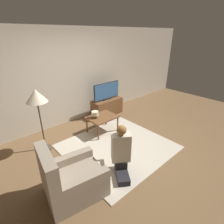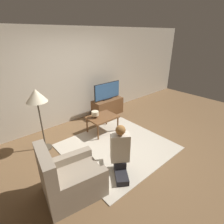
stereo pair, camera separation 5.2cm
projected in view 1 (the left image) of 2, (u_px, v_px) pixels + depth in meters
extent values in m
plane|color=brown|center=(118.00, 147.00, 4.08)|extent=(10.00, 10.00, 0.00)
cube|color=beige|center=(70.00, 77.00, 4.85)|extent=(10.00, 0.06, 2.60)
cube|color=beige|center=(118.00, 146.00, 4.08)|extent=(2.27, 2.12, 0.02)
cube|color=brown|center=(107.00, 107.00, 5.60)|extent=(1.00, 0.42, 0.52)
cube|color=black|center=(107.00, 99.00, 5.48)|extent=(0.33, 0.08, 0.04)
cube|color=black|center=(107.00, 91.00, 5.38)|extent=(0.96, 0.03, 0.51)
cube|color=#38669E|center=(107.00, 91.00, 5.38)|extent=(0.93, 0.04, 0.48)
cube|color=brown|center=(102.00, 117.00, 4.52)|extent=(0.74, 0.56, 0.04)
cylinder|color=brown|center=(98.00, 133.00, 4.25)|extent=(0.04, 0.04, 0.42)
cylinder|color=brown|center=(118.00, 124.00, 4.65)|extent=(0.04, 0.04, 0.42)
cylinder|color=brown|center=(87.00, 126.00, 4.58)|extent=(0.04, 0.04, 0.42)
cylinder|color=brown|center=(106.00, 118.00, 4.98)|extent=(0.04, 0.04, 0.42)
cylinder|color=#4C4233|center=(46.00, 148.00, 4.01)|extent=(0.28, 0.28, 0.03)
cylinder|color=#4C4233|center=(41.00, 121.00, 3.72)|extent=(0.03, 0.03, 1.35)
cone|color=beige|center=(36.00, 96.00, 3.48)|extent=(0.43, 0.43, 0.27)
cube|color=gray|center=(75.00, 183.00, 2.84)|extent=(1.01, 0.87, 0.40)
cube|color=gray|center=(48.00, 169.00, 2.47)|extent=(0.28, 0.75, 0.54)
cube|color=gray|center=(82.00, 193.00, 2.58)|extent=(0.91, 0.28, 0.54)
cube|color=gray|center=(68.00, 169.00, 3.04)|extent=(0.91, 0.28, 0.54)
cube|color=#232328|center=(122.00, 174.00, 3.19)|extent=(0.44, 0.50, 0.11)
cube|color=#232328|center=(121.00, 162.00, 3.30)|extent=(0.32, 0.32, 0.14)
cube|color=beige|center=(121.00, 147.00, 3.15)|extent=(0.39, 0.36, 0.55)
sphere|color=tan|center=(121.00, 130.00, 3.00)|extent=(0.17, 0.17, 0.17)
sphere|color=#9E6B38|center=(122.00, 130.00, 2.98)|extent=(0.17, 0.17, 0.17)
cube|color=black|center=(118.00, 135.00, 3.48)|extent=(0.13, 0.11, 0.04)
cylinder|color=beige|center=(124.00, 138.00, 3.38)|extent=(0.23, 0.29, 0.07)
cylinder|color=beige|center=(113.00, 139.00, 3.36)|extent=(0.23, 0.29, 0.07)
cylinder|color=#4C3823|center=(95.00, 116.00, 4.45)|extent=(0.10, 0.10, 0.06)
cylinder|color=beige|center=(95.00, 113.00, 4.42)|extent=(0.18, 0.18, 0.11)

